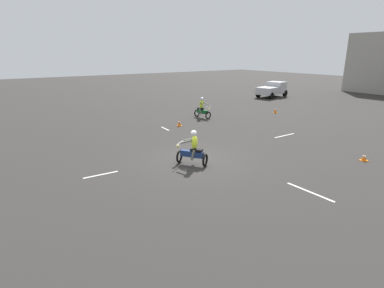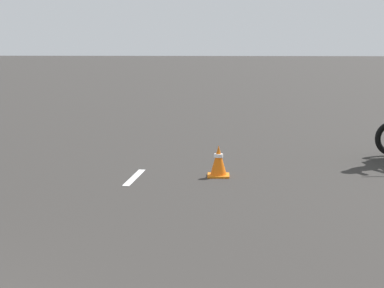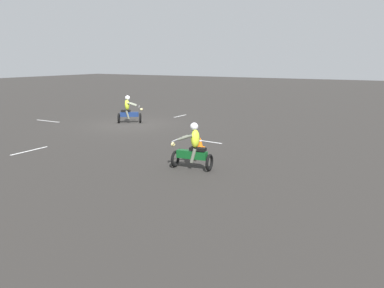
{
  "view_description": "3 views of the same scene",
  "coord_description": "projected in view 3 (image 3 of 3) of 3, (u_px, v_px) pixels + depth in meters",
  "views": [
    {
      "loc": [
        11.24,
        -7.88,
        5.01
      ],
      "look_at": [
        0.39,
        -0.44,
        1.0
      ],
      "focal_mm": 28.0,
      "sensor_mm": 36.0,
      "label": 1
    },
    {
      "loc": [
        4.31,
        3.19,
        2.11
      ],
      "look_at": [
        -3.7,
        2.88,
        0.9
      ],
      "focal_mm": 70.0,
      "sensor_mm": 36.0,
      "label": 2
    },
    {
      "loc": [
        -14.1,
        17.17,
        3.76
      ],
      "look_at": [
        -7.8,
        6.2,
        0.9
      ],
      "focal_mm": 35.0,
      "sensor_mm": 36.0,
      "label": 3
    }
  ],
  "objects": [
    {
      "name": "motorcycle_rider_background",
      "position": [
        193.0,
        149.0,
        13.0
      ],
      "size": [
        1.55,
        0.81,
        1.66
      ],
      "rotation": [
        0.0,
        0.0,
        4.84
      ],
      "color": "black",
      "rests_on": "ground"
    },
    {
      "name": "motorcycle_rider_foreground",
      "position": [
        129.0,
        111.0,
        22.6
      ],
      "size": [
        1.5,
        1.27,
        1.66
      ],
      "rotation": [
        0.0,
        0.0,
        2.16
      ],
      "color": "black",
      "rests_on": "ground"
    },
    {
      "name": "lane_stripe_e",
      "position": [
        48.0,
        121.0,
        23.44
      ],
      "size": [
        1.99,
        0.14,
        0.01
      ],
      "primitive_type": "cube",
      "rotation": [
        0.0,
        0.0,
        1.59
      ],
      "color": "silver",
      "rests_on": "ground"
    },
    {
      "name": "lane_stripe_w",
      "position": [
        211.0,
        142.0,
        17.48
      ],
      "size": [
        1.23,
        0.2,
        0.01
      ],
      "primitive_type": "cube",
      "rotation": [
        0.0,
        0.0,
        4.63
      ],
      "color": "silver",
      "rests_on": "ground"
    },
    {
      "name": "lane_stripe_s",
      "position": [
        180.0,
        116.0,
        25.52
      ],
      "size": [
        0.17,
        1.49,
        0.01
      ],
      "primitive_type": "cube",
      "rotation": [
        0.0,
        0.0,
        6.24
      ],
      "color": "silver",
      "rests_on": "ground"
    },
    {
      "name": "ground_plane",
      "position": [
        130.0,
        124.0,
        22.2
      ],
      "size": [
        120.0,
        120.0,
        0.0
      ],
      "primitive_type": "plane",
      "color": "#2D2B28"
    },
    {
      "name": "traffic_cone_mid_center",
      "position": [
        200.0,
        142.0,
        16.33
      ],
      "size": [
        0.32,
        0.32,
        0.46
      ],
      "color": "orange",
      "rests_on": "ground"
    },
    {
      "name": "lane_stripe_n",
      "position": [
        30.0,
        151.0,
        15.79
      ],
      "size": [
        0.11,
        1.79,
        0.01
      ],
      "primitive_type": "cube",
      "rotation": [
        0.0,
        0.0,
        3.14
      ],
      "color": "silver",
      "rests_on": "ground"
    }
  ]
}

